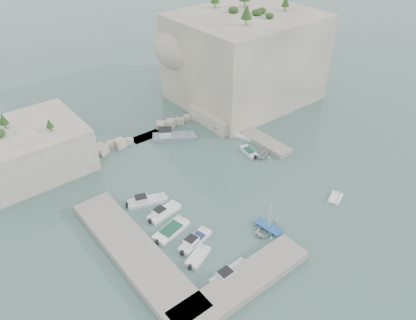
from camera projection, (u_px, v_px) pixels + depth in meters
ground at (234, 195)px, 58.62m from camera, size 400.00×400.00×0.00m
cliff_east at (245, 58)px, 80.33m from camera, size 26.00×22.00×17.00m
cliff_terrace at (222, 115)px, 76.12m from camera, size 8.00×10.00×2.50m
outcrop_west at (30, 149)px, 62.36m from camera, size 16.00×14.00×7.00m
quay_west at (135, 253)px, 48.92m from camera, size 5.00×24.00×1.10m
quay_south at (242, 284)px, 45.15m from camera, size 18.00×4.00×1.10m
ledge_east at (253, 135)px, 71.74m from camera, size 3.00×16.00×0.80m
breakwater at (147, 133)px, 71.80m from camera, size 28.00×3.00×1.40m
motorboat_a at (147, 202)px, 57.33m from camera, size 6.23×3.74×1.40m
motorboat_b at (164, 214)px, 55.42m from camera, size 5.50×2.47×1.40m
motorboat_c at (171, 232)px, 52.57m from camera, size 6.01×3.37×0.70m
motorboat_d at (195, 242)px, 51.05m from camera, size 5.64×2.93×1.40m
motorboat_e at (198, 258)px, 48.92m from camera, size 4.35×3.07×0.70m
motorboat_f at (230, 276)px, 46.77m from camera, size 5.76×1.87×1.40m
rowboat at (268, 229)px, 52.95m from camera, size 4.59×3.56×0.87m
inflatable_dinghy at (335, 199)px, 57.96m from camera, size 3.30×2.48×0.44m
tender_east_a at (263, 157)px, 66.68m from camera, size 3.85×3.63×1.62m
tender_east_b at (249, 153)px, 67.71m from camera, size 2.17×4.26×0.70m
tender_east_c at (242, 137)px, 71.87m from camera, size 3.16×5.01×0.70m
tender_east_d at (225, 132)px, 73.44m from camera, size 4.46×3.33×1.62m
work_boat at (174, 139)px, 71.34m from camera, size 8.08×6.33×2.20m
rowboat_mast at (270, 215)px, 51.51m from camera, size 0.10×0.10×4.20m
vegetation at (221, 12)px, 73.20m from camera, size 53.48×13.88×13.40m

